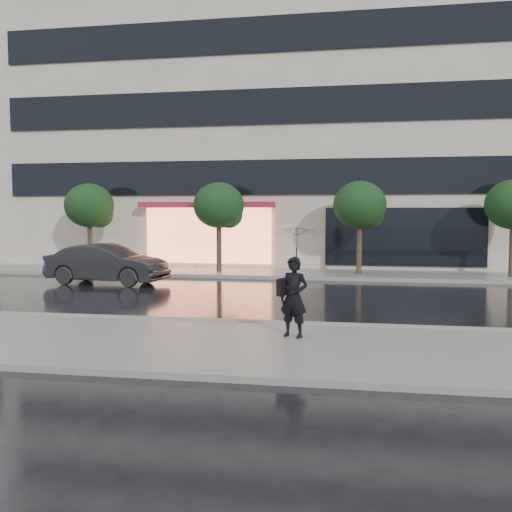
# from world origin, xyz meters

# --- Properties ---
(ground) EXTENTS (120.00, 120.00, 0.00)m
(ground) POSITION_xyz_m (0.00, 0.00, 0.00)
(ground) COLOR black
(ground) RESTS_ON ground
(sidewalk_near) EXTENTS (60.00, 4.50, 0.12)m
(sidewalk_near) POSITION_xyz_m (0.00, -3.25, 0.06)
(sidewalk_near) COLOR slate
(sidewalk_near) RESTS_ON ground
(sidewalk_far) EXTENTS (60.00, 3.50, 0.12)m
(sidewalk_far) POSITION_xyz_m (0.00, 10.25, 0.06)
(sidewalk_far) COLOR slate
(sidewalk_far) RESTS_ON ground
(curb_near) EXTENTS (60.00, 0.25, 0.14)m
(curb_near) POSITION_xyz_m (0.00, -1.00, 0.07)
(curb_near) COLOR gray
(curb_near) RESTS_ON ground
(curb_far) EXTENTS (60.00, 0.25, 0.14)m
(curb_far) POSITION_xyz_m (0.00, 8.50, 0.07)
(curb_far) COLOR gray
(curb_far) RESTS_ON ground
(office_building) EXTENTS (30.00, 12.76, 18.00)m
(office_building) POSITION_xyz_m (-0.00, 17.97, 9.00)
(office_building) COLOR beige
(office_building) RESTS_ON ground
(tree_far_west) EXTENTS (2.20, 2.20, 3.99)m
(tree_far_west) POSITION_xyz_m (-8.94, 10.03, 2.92)
(tree_far_west) COLOR #33261C
(tree_far_west) RESTS_ON ground
(tree_mid_west) EXTENTS (2.20, 2.20, 3.99)m
(tree_mid_west) POSITION_xyz_m (-2.94, 10.03, 2.92)
(tree_mid_west) COLOR #33261C
(tree_mid_west) RESTS_ON ground
(tree_mid_east) EXTENTS (2.20, 2.20, 3.99)m
(tree_mid_east) POSITION_xyz_m (3.06, 10.03, 2.92)
(tree_mid_east) COLOR #33261C
(tree_mid_east) RESTS_ON ground
(parked_car) EXTENTS (4.69, 2.05, 1.50)m
(parked_car) POSITION_xyz_m (-6.37, 6.00, 0.75)
(parked_car) COLOR black
(parked_car) RESTS_ON ground
(pedestrian_with_umbrella) EXTENTS (1.11, 1.12, 2.29)m
(pedestrian_with_umbrella) POSITION_xyz_m (1.65, -2.54, 1.58)
(pedestrian_with_umbrella) COLOR black
(pedestrian_with_umbrella) RESTS_ON sidewalk_near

